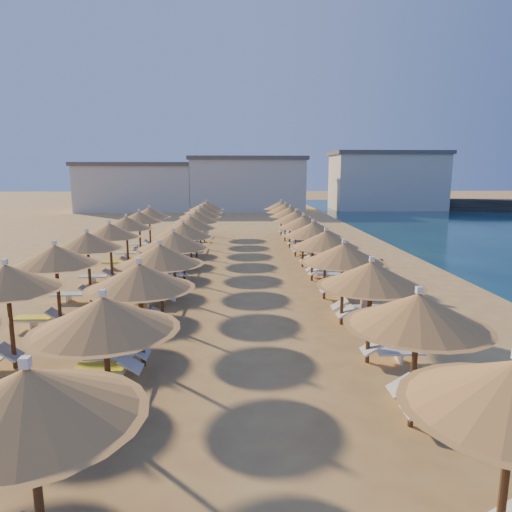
{
  "coord_description": "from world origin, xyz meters",
  "views": [
    {
      "loc": [
        -1.14,
        -17.4,
        5.25
      ],
      "look_at": [
        -0.32,
        4.0,
        1.3
      ],
      "focal_mm": 32.0,
      "sensor_mm": 36.0,
      "label": 1
    }
  ],
  "objects_px": {
    "parasol_row_west": "(179,236)",
    "beachgoer_b": "(380,276)",
    "parasol_row_east": "(319,235)",
    "jetty": "(462,205)",
    "beachgoer_c": "(348,258)",
    "beachgoer_a": "(364,300)"
  },
  "relations": [
    {
      "from": "jetty",
      "to": "beachgoer_b",
      "type": "distance_m",
      "value": 50.04
    },
    {
      "from": "parasol_row_east",
      "to": "beachgoer_c",
      "type": "relative_size",
      "value": 24.1
    },
    {
      "from": "jetty",
      "to": "parasol_row_east",
      "type": "xyz_separation_m",
      "value": [
        -27.66,
        -42.55,
        1.74
      ]
    },
    {
      "from": "beachgoer_c",
      "to": "parasol_row_west",
      "type": "bearing_deg",
      "value": -141.28
    },
    {
      "from": "jetty",
      "to": "beachgoer_c",
      "type": "bearing_deg",
      "value": -113.41
    },
    {
      "from": "parasol_row_east",
      "to": "beachgoer_b",
      "type": "bearing_deg",
      "value": -16.36
    },
    {
      "from": "jetty",
      "to": "parasol_row_west",
      "type": "bearing_deg",
      "value": -118.95
    },
    {
      "from": "parasol_row_west",
      "to": "beachgoer_b",
      "type": "xyz_separation_m",
      "value": [
        8.81,
        -0.76,
        -1.72
      ]
    },
    {
      "from": "beachgoer_a",
      "to": "parasol_row_west",
      "type": "bearing_deg",
      "value": -108.33
    },
    {
      "from": "beachgoer_c",
      "to": "beachgoer_a",
      "type": "relative_size",
      "value": 0.96
    },
    {
      "from": "parasol_row_east",
      "to": "beachgoer_b",
      "type": "distance_m",
      "value": 3.21
    },
    {
      "from": "jetty",
      "to": "beachgoer_b",
      "type": "relative_size",
      "value": 19.68
    },
    {
      "from": "parasol_row_east",
      "to": "beachgoer_a",
      "type": "xyz_separation_m",
      "value": [
        0.8,
        -4.8,
        -1.64
      ]
    },
    {
      "from": "jetty",
      "to": "beachgoer_a",
      "type": "xyz_separation_m",
      "value": [
        -26.86,
        -47.35,
        0.09
      ]
    },
    {
      "from": "parasol_row_west",
      "to": "beachgoer_b",
      "type": "bearing_deg",
      "value": -4.95
    },
    {
      "from": "parasol_row_east",
      "to": "parasol_row_west",
      "type": "xyz_separation_m",
      "value": [
        -6.21,
        0.0,
        0.0
      ]
    },
    {
      "from": "beachgoer_b",
      "to": "beachgoer_c",
      "type": "xyz_separation_m",
      "value": [
        -0.47,
        3.98,
        0.04
      ]
    },
    {
      "from": "parasol_row_east",
      "to": "beachgoer_b",
      "type": "relative_size",
      "value": 25.44
    },
    {
      "from": "jetty",
      "to": "beachgoer_c",
      "type": "height_order",
      "value": "beachgoer_c"
    },
    {
      "from": "beachgoer_a",
      "to": "beachgoer_c",
      "type": "bearing_deg",
      "value": -173.34
    },
    {
      "from": "beachgoer_c",
      "to": "beachgoer_a",
      "type": "distance_m",
      "value": 8.13
    },
    {
      "from": "beachgoer_b",
      "to": "beachgoer_c",
      "type": "height_order",
      "value": "beachgoer_c"
    }
  ]
}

